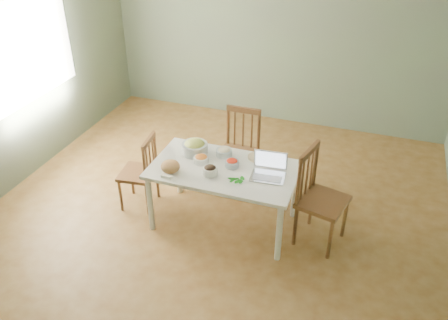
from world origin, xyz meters
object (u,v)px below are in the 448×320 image
(chair_left, at_px, (137,171))
(bowl_squash, at_px, (195,147))
(chair_right, at_px, (323,200))
(laptop, at_px, (268,167))
(dining_table, at_px, (224,196))
(chair_far, at_px, (238,153))
(bread_boule, at_px, (170,166))

(chair_left, height_order, bowl_squash, chair_left)
(chair_left, distance_m, chair_right, 2.05)
(bowl_squash, distance_m, laptop, 0.88)
(dining_table, bearing_deg, chair_far, 95.41)
(laptop, bearing_deg, chair_right, 1.74)
(chair_far, height_order, chair_right, chair_right)
(chair_far, relative_size, chair_left, 1.13)
(chair_right, bearing_deg, bowl_squash, 98.44)
(chair_right, height_order, laptop, chair_right)
(laptop, bearing_deg, bread_boule, -171.57)
(chair_far, bearing_deg, dining_table, -84.53)
(chair_left, distance_m, laptop, 1.54)
(chair_left, relative_size, chair_right, 0.85)
(chair_far, bearing_deg, bread_boule, -115.16)
(dining_table, distance_m, bowl_squash, 0.61)
(bread_boule, distance_m, laptop, 0.98)
(bowl_squash, bearing_deg, chair_right, -5.05)
(chair_far, relative_size, chair_right, 0.96)
(dining_table, relative_size, bread_boule, 7.76)
(chair_left, xyz_separation_m, laptop, (1.49, -0.01, 0.38))
(chair_right, bearing_deg, laptop, 110.24)
(chair_far, height_order, bread_boule, chair_far)
(laptop, bearing_deg, dining_table, 173.44)
(chair_left, bearing_deg, chair_far, 117.54)
(dining_table, distance_m, bread_boule, 0.68)
(dining_table, relative_size, laptop, 4.44)
(chair_right, bearing_deg, chair_left, 105.01)
(chair_far, relative_size, bread_boule, 5.16)
(bread_boule, bearing_deg, bowl_squash, 77.74)
(chair_far, distance_m, laptop, 0.91)
(laptop, bearing_deg, bowl_squash, 162.41)
(chair_right, xyz_separation_m, bread_boule, (-1.51, -0.29, 0.24))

